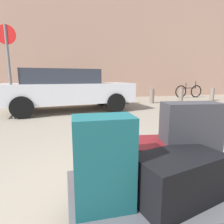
{
  "coord_description": "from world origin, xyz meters",
  "views": [
    {
      "loc": [
        -0.6,
        -1.1,
        1.13
      ],
      "look_at": [
        0.0,
        1.2,
        0.69
      ],
      "focal_mm": 29.24,
      "sensor_mm": 36.0,
      "label": 1
    }
  ],
  "objects_px": {
    "parked_car": "(67,89)",
    "duffel_bag_black_front_right": "(178,178)",
    "duffel_bag_maroon_stacked_top": "(124,160)",
    "suitcase_charcoal_rear_right": "(189,141)",
    "bollard_kerb_near": "(127,97)",
    "bicycle_leaning": "(189,91)",
    "no_parking_sign": "(9,63)",
    "bollard_kerb_far": "(181,95)",
    "suitcase_teal_center": "(104,163)",
    "bollard_kerb_mid": "(152,96)",
    "bollard_corner": "(212,94)",
    "luggage_cart": "(153,196)"
  },
  "relations": [
    {
      "from": "bollard_corner",
      "to": "duffel_bag_black_front_right",
      "type": "bearing_deg",
      "value": -134.36
    },
    {
      "from": "bollard_kerb_near",
      "to": "bollard_kerb_far",
      "type": "height_order",
      "value": "same"
    },
    {
      "from": "suitcase_teal_center",
      "to": "bollard_kerb_near",
      "type": "distance_m",
      "value": 7.04
    },
    {
      "from": "luggage_cart",
      "to": "no_parking_sign",
      "type": "height_order",
      "value": "no_parking_sign"
    },
    {
      "from": "duffel_bag_maroon_stacked_top",
      "to": "bollard_kerb_near",
      "type": "distance_m",
      "value": 6.7
    },
    {
      "from": "duffel_bag_black_front_right",
      "to": "bollard_corner",
      "type": "xyz_separation_m",
      "value": [
        6.5,
        6.65,
        -0.17
      ]
    },
    {
      "from": "suitcase_teal_center",
      "to": "suitcase_charcoal_rear_right",
      "type": "xyz_separation_m",
      "value": [
        0.74,
        0.18,
        0.02
      ]
    },
    {
      "from": "luggage_cart",
      "to": "duffel_bag_black_front_right",
      "type": "xyz_separation_m",
      "value": [
        0.09,
        -0.16,
        0.23
      ]
    },
    {
      "from": "duffel_bag_maroon_stacked_top",
      "to": "bollard_kerb_mid",
      "type": "distance_m",
      "value": 7.19
    },
    {
      "from": "no_parking_sign",
      "to": "bollard_kerb_mid",
      "type": "bearing_deg",
      "value": 21.04
    },
    {
      "from": "luggage_cart",
      "to": "suitcase_charcoal_rear_right",
      "type": "bearing_deg",
      "value": 12.52
    },
    {
      "from": "bollard_kerb_near",
      "to": "no_parking_sign",
      "type": "distance_m",
      "value": 4.71
    },
    {
      "from": "duffel_bag_maroon_stacked_top",
      "to": "duffel_bag_black_front_right",
      "type": "height_order",
      "value": "duffel_bag_black_front_right"
    },
    {
      "from": "duffel_bag_black_front_right",
      "to": "no_parking_sign",
      "type": "height_order",
      "value": "no_parking_sign"
    },
    {
      "from": "bollard_corner",
      "to": "duffel_bag_maroon_stacked_top",
      "type": "bearing_deg",
      "value": -136.95
    },
    {
      "from": "bicycle_leaning",
      "to": "bollard_corner",
      "type": "distance_m",
      "value": 1.68
    },
    {
      "from": "duffel_bag_maroon_stacked_top",
      "to": "bollard_kerb_mid",
      "type": "bearing_deg",
      "value": 70.6
    },
    {
      "from": "parked_car",
      "to": "bollard_kerb_near",
      "type": "bearing_deg",
      "value": 22.32
    },
    {
      "from": "suitcase_charcoal_rear_right",
      "to": "no_parking_sign",
      "type": "bearing_deg",
      "value": 127.21
    },
    {
      "from": "suitcase_teal_center",
      "to": "suitcase_charcoal_rear_right",
      "type": "distance_m",
      "value": 0.76
    },
    {
      "from": "bollard_kerb_near",
      "to": "no_parking_sign",
      "type": "xyz_separation_m",
      "value": [
        -4.07,
        -2.03,
        1.22
      ]
    },
    {
      "from": "suitcase_teal_center",
      "to": "bollard_kerb_mid",
      "type": "bearing_deg",
      "value": 63.13
    },
    {
      "from": "duffel_bag_black_front_right",
      "to": "parked_car",
      "type": "distance_m",
      "value": 5.63
    },
    {
      "from": "duffel_bag_maroon_stacked_top",
      "to": "bollard_kerb_far",
      "type": "relative_size",
      "value": 1.04
    },
    {
      "from": "luggage_cart",
      "to": "bollard_kerb_far",
      "type": "height_order",
      "value": "bollard_kerb_far"
    },
    {
      "from": "suitcase_charcoal_rear_right",
      "to": "suitcase_teal_center",
      "type": "bearing_deg",
      "value": -157.12
    },
    {
      "from": "suitcase_charcoal_rear_right",
      "to": "no_parking_sign",
      "type": "xyz_separation_m",
      "value": [
        -2.35,
        4.38,
        0.9
      ]
    },
    {
      "from": "duffel_bag_black_front_right",
      "to": "bollard_corner",
      "type": "height_order",
      "value": "duffel_bag_black_front_right"
    },
    {
      "from": "duffel_bag_maroon_stacked_top",
      "to": "bollard_kerb_mid",
      "type": "height_order",
      "value": "bollard_kerb_mid"
    },
    {
      "from": "luggage_cart",
      "to": "suitcase_charcoal_rear_right",
      "type": "height_order",
      "value": "suitcase_charcoal_rear_right"
    },
    {
      "from": "suitcase_charcoal_rear_right",
      "to": "bollard_kerb_mid",
      "type": "relative_size",
      "value": 0.94
    },
    {
      "from": "bollard_kerb_far",
      "to": "duffel_bag_maroon_stacked_top",
      "type": "bearing_deg",
      "value": -128.18
    },
    {
      "from": "duffel_bag_black_front_right",
      "to": "bicycle_leaning",
      "type": "xyz_separation_m",
      "value": [
        6.4,
        8.32,
        -0.12
      ]
    },
    {
      "from": "duffel_bag_maroon_stacked_top",
      "to": "bollard_kerb_far",
      "type": "distance_m",
      "value": 8.03
    },
    {
      "from": "suitcase_teal_center",
      "to": "parked_car",
      "type": "height_order",
      "value": "parked_car"
    },
    {
      "from": "bollard_kerb_near",
      "to": "bollard_kerb_mid",
      "type": "bearing_deg",
      "value": 0.0
    },
    {
      "from": "suitcase_charcoal_rear_right",
      "to": "bollard_kerb_near",
      "type": "xyz_separation_m",
      "value": [
        1.72,
        6.41,
        -0.32
      ]
    },
    {
      "from": "parked_car",
      "to": "duffel_bag_black_front_right",
      "type": "bearing_deg",
      "value": -83.9
    },
    {
      "from": "duffel_bag_maroon_stacked_top",
      "to": "bollard_kerb_near",
      "type": "xyz_separation_m",
      "value": [
        2.23,
        6.31,
        -0.17
      ]
    },
    {
      "from": "duffel_bag_maroon_stacked_top",
      "to": "bollard_corner",
      "type": "bearing_deg",
      "value": 52.22
    },
    {
      "from": "suitcase_charcoal_rear_right",
      "to": "bollard_corner",
      "type": "distance_m",
      "value": 8.96
    },
    {
      "from": "luggage_cart",
      "to": "duffel_bag_maroon_stacked_top",
      "type": "bearing_deg",
      "value": 132.77
    },
    {
      "from": "bollard_kerb_far",
      "to": "suitcase_teal_center",
      "type": "bearing_deg",
      "value": -128.2
    },
    {
      "from": "suitcase_teal_center",
      "to": "bollard_corner",
      "type": "bearing_deg",
      "value": 45.55
    },
    {
      "from": "luggage_cart",
      "to": "parked_car",
      "type": "bearing_deg",
      "value": 95.38
    },
    {
      "from": "duffel_bag_black_front_right",
      "to": "bicycle_leaning",
      "type": "relative_size",
      "value": 0.33
    },
    {
      "from": "bicycle_leaning",
      "to": "bollard_kerb_near",
      "type": "distance_m",
      "value": 4.72
    },
    {
      "from": "duffel_bag_maroon_stacked_top",
      "to": "suitcase_teal_center",
      "type": "bearing_deg",
      "value": -119.6
    },
    {
      "from": "suitcase_teal_center",
      "to": "bollard_kerb_far",
      "type": "height_order",
      "value": "suitcase_teal_center"
    },
    {
      "from": "bollard_kerb_mid",
      "to": "bollard_kerb_far",
      "type": "height_order",
      "value": "same"
    }
  ]
}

